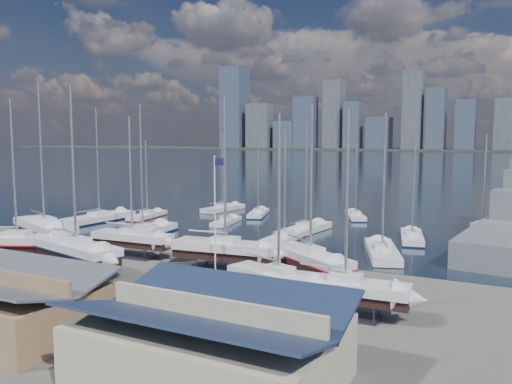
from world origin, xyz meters
The scene contains 30 objects.
ground centered at (0.00, -10.00, 0.00)m, with size 1400.00×1400.00×0.00m, color #605E59.
water centered at (0.00, 300.00, -0.15)m, with size 1400.00×600.00×0.40m, color #182938.
far_shore centered at (0.00, 560.00, 1.10)m, with size 1400.00×80.00×2.20m, color #2D332D.
skyline centered at (-7.83, 553.76, 39.09)m, with size 639.14×43.80×107.69m.
shed_grey centered at (0.00, -26.00, 2.15)m, with size 12.60×8.40×4.17m.
shed_blue centered at (16.00, -26.00, 2.42)m, with size 13.65×9.45×4.71m.
sailboat_cradle_0 centered at (-19.26, -6.74, 2.24)m, with size 12.52×7.44×19.30m.
sailboat_cradle_1 centered at (-15.64, -13.21, 2.11)m, with size 10.72×6.98×16.82m.
sailboat_cradle_2 centered at (-6.72, -5.84, 2.03)m, with size 9.37×3.07×15.16m.
sailboat_cradle_3 centered at (-7.11, -13.33, 2.16)m, with size 11.50×5.55×17.77m.
sailboat_cradle_4 centered at (5.21, -6.23, 2.12)m, with size 10.63×4.02×16.86m.
sailboat_cradle_5 centered at (14.10, -13.30, 2.00)m, with size 9.35×4.99×14.66m.
sailboat_cradle_6 centered at (13.94, -6.05, 2.06)m, with size 9.61×7.82×15.83m.
sailboat_cradle_7 centered at (19.32, -13.19, 2.02)m, with size 9.15×2.93×14.87m.
sailboat_moored_0 centered at (-27.12, 10.16, 0.31)m, with size 4.26×12.53×18.44m.
sailboat_moored_1 centered at (-22.64, 16.21, 0.31)m, with size 3.59×9.08×13.20m.
sailboat_moored_2 centered at (-15.72, 28.68, 0.32)m, with size 4.01×9.86×14.47m.
sailboat_moored_3 centered at (-13.13, 3.63, 0.31)m, with size 4.29×12.27×18.02m.
sailboat_moored_4 centered at (-8.33, 17.11, 0.33)m, with size 3.26×7.98×11.70m.
sailboat_moored_5 centered at (-7.59, 26.54, 0.31)m, with size 4.90×9.07×13.06m.
sailboat_moored_6 centered at (4.80, 9.13, 0.31)m, with size 2.88×9.93×14.80m.
sailboat_moored_7 centered at (5.01, 15.88, 0.32)m, with size 4.23×10.81×15.89m.
sailboat_moored_8 centered at (7.65, 31.20, 0.31)m, with size 5.64×8.80×12.80m.
sailboat_moored_9 centered at (17.51, 6.70, 0.32)m, with size 6.35×11.19×16.30m.
sailboat_moored_10 centered at (18.96, 16.84, 0.31)m, with size 4.45×9.65×13.93m.
sailboat_moored_11 centered at (26.65, 25.79, 0.31)m, with size 3.72×9.65×14.06m.
car_b centered at (-2.29, -21.40, 0.81)m, with size 1.71×4.90×1.61m, color gray.
car_c centered at (4.02, -21.32, 0.80)m, with size 2.66×5.77×1.60m, color gray.
car_d centered at (6.72, -21.05, 0.68)m, with size 1.89×4.66×1.35m, color gray.
flagpole centered at (5.42, -8.30, 6.46)m, with size 1.00×0.12×11.29m.
Camera 1 is at (29.39, -47.31, 12.73)m, focal length 35.00 mm.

